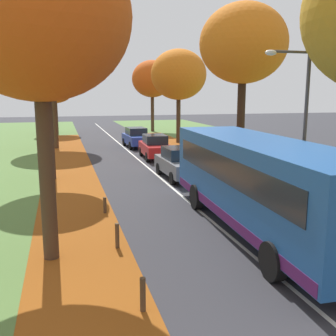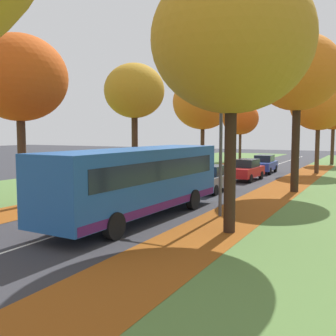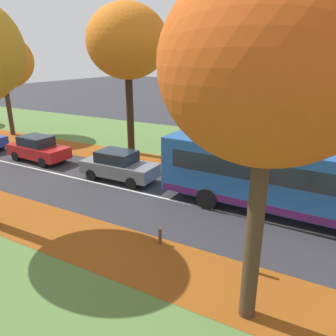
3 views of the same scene
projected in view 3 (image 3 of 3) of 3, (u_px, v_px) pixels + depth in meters
The scene contains 14 objects.
leaf_litter_left at pixel (168, 266), 10.56m from camera, with size 2.80×60.00×0.00m, color #8C4714.
grass_verge_right at pixel (186, 146), 24.73m from camera, with size 12.00×90.00×0.01m, color #517538.
leaf_litter_right at pixel (248, 178), 18.18m from camera, with size 2.80×60.00×0.00m, color #8C4714.
road_centre_line at pixel (110, 186), 17.11m from camera, with size 0.12×80.00×0.01m, color silver.
tree_left_near at pixel (270, 67), 6.60m from camera, with size 4.62×4.62×8.36m.
tree_right_near at pixel (323, 45), 15.22m from camera, with size 5.75×5.75×9.51m.
tree_right_mid at pixel (127, 42), 20.50m from camera, with size 5.15×5.15×9.60m.
tree_right_far at pixel (2, 61), 26.22m from camera, with size 4.91×4.91×8.26m.
bollard_fifth at pixel (257, 263), 10.13m from camera, with size 0.12×0.12×0.75m, color #4C3823.
bollard_sixth at pixel (160, 236), 11.77m from camera, with size 0.12×0.12×0.61m, color #4C3823.
streetlamp_right at pixel (255, 114), 16.05m from camera, with size 1.89×0.28×6.00m.
bus at pixel (283, 176), 13.61m from camera, with size 2.91×10.48×2.98m.
car_grey_lead at pixel (119, 166), 17.70m from camera, with size 1.84×4.23×1.62m.
car_red_following at pixel (38, 149), 20.92m from camera, with size 1.91×4.26×1.62m.
Camera 3 is at (-12.43, 9.67, 6.46)m, focal length 35.00 mm.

